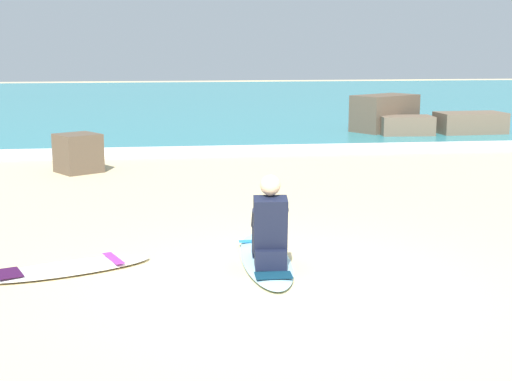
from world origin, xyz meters
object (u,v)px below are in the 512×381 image
object	(u,v)px
surfboard_main	(266,259)
surfboard_spare_near	(66,268)
surfer_seated	(270,230)
shoreline_rock	(78,153)

from	to	relation	value
surfboard_main	surfboard_spare_near	size ratio (longest dim) A/B	1.16
surfer_seated	shoreline_rock	xyz separation A→B (m)	(-2.59, 6.37, -0.08)
surfer_seated	shoreline_rock	distance (m)	6.88
surfboard_spare_near	surfboard_main	bearing A→B (deg)	2.05
surfer_seated	surfboard_main	bearing A→B (deg)	89.85
shoreline_rock	surfer_seated	bearing A→B (deg)	-67.85
surfboard_main	shoreline_rock	bearing A→B (deg)	113.19
surfboard_main	surfer_seated	distance (m)	0.51
surfboard_main	surfer_seated	world-z (taller)	surfer_seated
surfboard_main	shoreline_rock	xyz separation A→B (m)	(-2.59, 6.06, 0.32)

